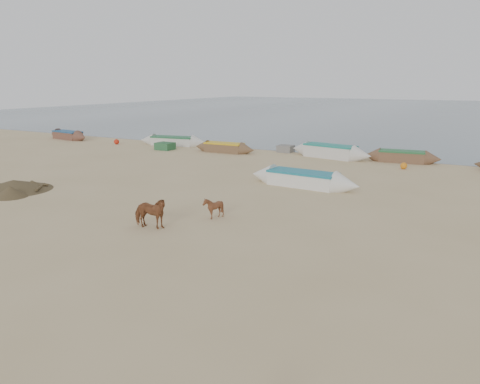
# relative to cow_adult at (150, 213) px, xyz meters

# --- Properties ---
(ground) EXTENTS (140.00, 140.00, 0.00)m
(ground) POSITION_rel_cow_adult_xyz_m (2.10, -0.55, -0.64)
(ground) COLOR tan
(ground) RESTS_ON ground
(sea) EXTENTS (160.00, 160.00, 0.00)m
(sea) POSITION_rel_cow_adult_xyz_m (2.10, 81.45, -0.63)
(sea) COLOR slate
(sea) RESTS_ON ground
(cow_adult) EXTENTS (1.60, 0.95, 1.27)m
(cow_adult) POSITION_rel_cow_adult_xyz_m (0.00, 0.00, 0.00)
(cow_adult) COLOR brown
(cow_adult) RESTS_ON ground
(calf_front) EXTENTS (1.11, 1.07, 0.94)m
(calf_front) POSITION_rel_cow_adult_xyz_m (1.43, 2.36, -0.17)
(calf_front) COLOR brown
(calf_front) RESTS_ON ground
(near_canoe) EXTENTS (6.54, 1.82, 0.83)m
(near_canoe) POSITION_rel_cow_adult_xyz_m (2.36, 10.01, -0.22)
(near_canoe) COLOR white
(near_canoe) RESTS_ON ground
(debris_pile) EXTENTS (4.87, 4.87, 0.54)m
(debris_pile) POSITION_rel_cow_adult_xyz_m (-10.67, 1.60, -0.36)
(debris_pile) COLOR brown
(debris_pile) RESTS_ON ground
(waterline_canoes) EXTENTS (49.35, 4.56, 1.00)m
(waterline_canoes) POSITION_rel_cow_adult_xyz_m (-2.05, 19.83, -0.21)
(waterline_canoes) COLOR brown
(waterline_canoes) RESTS_ON ground
(beach_clutter) EXTENTS (44.28, 4.88, 0.64)m
(beach_clutter) POSITION_rel_cow_adult_xyz_m (6.37, 19.32, -0.34)
(beach_clutter) COLOR #2B6038
(beach_clutter) RESTS_ON ground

